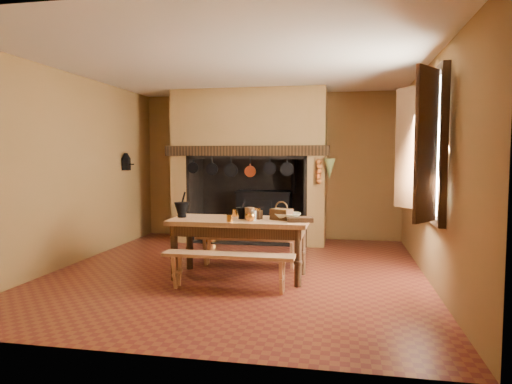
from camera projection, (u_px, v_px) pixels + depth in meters
floor at (238, 271)px, 6.31m from camera, size 5.50×5.50×0.00m
ceiling at (238, 66)px, 6.10m from camera, size 5.50×5.50×0.00m
back_wall at (270, 166)px, 8.90m from camera, size 5.00×0.02×2.80m
wall_left at (72, 169)px, 6.68m from camera, size 0.02×5.50×2.80m
wall_right at (431, 171)px, 5.74m from camera, size 0.02×5.50×2.80m
wall_front at (157, 180)px, 3.51m from camera, size 5.00×0.02×2.80m
chimney_breast at (250, 145)px, 8.49m from camera, size 2.95×0.96×2.80m
iron_range at (265, 215)px, 8.68m from camera, size 1.12×0.55×1.60m
hearth_pans at (211, 235)px, 8.68m from camera, size 0.51×0.62×0.20m
hanging_pans at (242, 169)px, 8.05m from camera, size 1.92×0.29×0.27m
onion_string at (319, 172)px, 7.78m from camera, size 0.12×0.10×0.46m
herb_bunch at (329, 169)px, 7.74m from camera, size 0.20×0.20×0.35m
window at (425, 147)px, 5.35m from camera, size 0.39×1.75×1.76m
wall_coffee_mill at (126, 161)px, 8.17m from camera, size 0.23×0.16×0.31m
work_table at (240, 228)px, 5.95m from camera, size 1.79×0.79×0.77m
bench_front at (228, 263)px, 5.38m from camera, size 1.58×0.28×0.44m
bench_back at (249, 244)px, 6.55m from camera, size 1.55×0.27×0.44m
mortar_large at (182, 209)px, 6.08m from camera, size 0.20×0.20×0.34m
mortar_small at (242, 212)px, 5.95m from camera, size 0.15×0.15×0.25m
coffee_grinder at (257, 214)px, 5.94m from camera, size 0.16×0.13×0.17m
brass_mug_a at (230, 218)px, 5.64m from camera, size 0.09×0.09×0.09m
brass_mug_b at (236, 213)px, 6.19m from camera, size 0.09×0.09×0.10m
mixing_bowl at (288, 216)px, 5.88m from camera, size 0.39×0.39×0.09m
stoneware_crock at (250, 213)px, 5.89m from camera, size 0.16×0.16×0.16m
glass_jar at (254, 216)px, 5.79m from camera, size 0.08×0.08×0.13m
wicker_basket at (281, 214)px, 5.87m from camera, size 0.30×0.27×0.24m
wooden_tray at (300, 219)px, 5.70m from camera, size 0.35×0.28×0.06m
brass_cup at (250, 217)px, 5.72m from camera, size 0.16×0.16×0.09m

